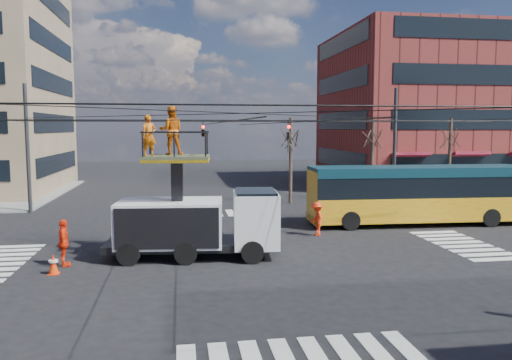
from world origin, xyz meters
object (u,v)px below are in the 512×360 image
object	(u,v)px
worker_ground	(64,243)
traffic_cone	(53,264)
flagger	(317,219)
city_bus	(418,193)
utility_truck	(197,208)

from	to	relation	value
worker_ground	traffic_cone	bearing A→B (deg)	158.60
traffic_cone	flagger	world-z (taller)	flagger
traffic_cone	flagger	xyz separation A→B (m)	(11.24, 4.86, 0.46)
city_bus	utility_truck	bearing A→B (deg)	-154.75
utility_truck	city_bus	distance (m)	13.32
utility_truck	city_bus	bearing A→B (deg)	28.08
flagger	city_bus	bearing A→B (deg)	103.93
city_bus	traffic_cone	world-z (taller)	city_bus
flagger	traffic_cone	bearing A→B (deg)	-70.63
city_bus	worker_ground	distance (m)	18.35
worker_ground	flagger	bearing A→B (deg)	-83.42
city_bus	flagger	bearing A→B (deg)	-159.75
utility_truck	flagger	size ratio (longest dim) A/B	4.27
utility_truck	city_bus	xyz separation A→B (m)	(12.26, 5.19, -0.30)
city_bus	flagger	xyz separation A→B (m)	(-6.30, -2.04, -0.88)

